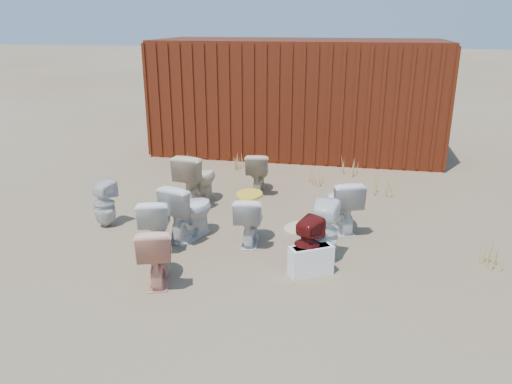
% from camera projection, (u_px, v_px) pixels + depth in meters
% --- Properties ---
extents(ground, '(100.00, 100.00, 0.00)m').
position_uv_depth(ground, '(247.00, 247.00, 6.46)').
color(ground, brown).
rests_on(ground, ground).
extents(shipping_container, '(6.00, 2.40, 2.40)m').
position_uv_depth(shipping_container, '(298.00, 97.00, 10.89)').
color(shipping_container, '#531D0D').
rests_on(shipping_container, ground).
extents(toilet_front_a, '(0.55, 0.75, 0.69)m').
position_uv_depth(toilet_front_a, '(156.00, 222.00, 6.35)').
color(toilet_front_a, white).
rests_on(toilet_front_a, ground).
extents(toilet_front_pink, '(0.58, 0.76, 0.69)m').
position_uv_depth(toilet_front_pink, '(156.00, 253.00, 5.51)').
color(toilet_front_pink, '#F0A48A').
rests_on(toilet_front_pink, ground).
extents(toilet_front_c, '(0.67, 0.86, 0.78)m').
position_uv_depth(toilet_front_c, '(189.00, 210.00, 6.63)').
color(toilet_front_c, silver).
rests_on(toilet_front_c, ground).
extents(toilet_front_maroon, '(0.42, 0.42, 0.66)m').
position_uv_depth(toilet_front_maroon, '(307.00, 245.00, 5.73)').
color(toilet_front_maroon, '#5C100F').
rests_on(toilet_front_maroon, ground).
extents(toilet_front_e, '(0.65, 0.83, 0.75)m').
position_uv_depth(toilet_front_e, '(342.00, 204.00, 6.89)').
color(toilet_front_e, silver).
rests_on(toilet_front_e, ground).
extents(toilet_back_a, '(0.38, 0.39, 0.67)m').
position_uv_depth(toilet_back_a, '(104.00, 204.00, 7.01)').
color(toilet_back_a, silver).
rests_on(toilet_back_a, ground).
extents(toilet_back_beige_left, '(0.46, 0.72, 0.69)m').
position_uv_depth(toilet_back_beige_left, '(258.00, 172.00, 8.44)').
color(toilet_back_beige_left, '#C6B491').
rests_on(toilet_back_beige_left, ground).
extents(toilet_back_beige_right, '(0.61, 0.90, 0.84)m').
position_uv_depth(toilet_back_beige_right, '(197.00, 178.00, 7.87)').
color(toilet_back_beige_right, beige).
rests_on(toilet_back_beige_right, ground).
extents(toilet_back_yellowlid, '(0.43, 0.68, 0.66)m').
position_uv_depth(toilet_back_yellowlid, '(249.00, 219.00, 6.49)').
color(toilet_back_yellowlid, white).
rests_on(toilet_back_yellowlid, ground).
extents(toilet_back_e, '(0.38, 0.38, 0.76)m').
position_uv_depth(toilet_back_e, '(324.00, 232.00, 5.97)').
color(toilet_back_e, white).
rests_on(toilet_back_e, ground).
extents(yellow_lid, '(0.33, 0.42, 0.02)m').
position_uv_depth(yellow_lid, '(249.00, 194.00, 6.38)').
color(yellow_lid, yellow).
rests_on(yellow_lid, toilet_back_yellowlid).
extents(loose_tank, '(0.53, 0.43, 0.35)m').
position_uv_depth(loose_tank, '(311.00, 260.00, 5.71)').
color(loose_tank, white).
rests_on(loose_tank, ground).
extents(loose_lid_near, '(0.48, 0.57, 0.02)m').
position_uv_depth(loose_lid_near, '(298.00, 228.00, 7.01)').
color(loose_lid_near, '#C8C091').
rests_on(loose_lid_near, ground).
extents(loose_lid_far, '(0.58, 0.59, 0.02)m').
position_uv_depth(loose_lid_far, '(160.00, 212.00, 7.60)').
color(loose_lid_far, beige).
rests_on(loose_lid_far, ground).
extents(weed_clump_a, '(0.36, 0.36, 0.34)m').
position_uv_depth(weed_clump_a, '(177.00, 163.00, 9.62)').
color(weed_clump_a, '#A98543').
rests_on(weed_clump_a, ground).
extents(weed_clump_b, '(0.32, 0.32, 0.28)m').
position_uv_depth(weed_clump_b, '(317.00, 177.00, 8.88)').
color(weed_clump_b, '#A98543').
rests_on(weed_clump_b, ground).
extents(weed_clump_c, '(0.36, 0.36, 0.36)m').
position_uv_depth(weed_clump_c, '(383.00, 184.00, 8.35)').
color(weed_clump_c, '#A98543').
rests_on(weed_clump_c, ground).
extents(weed_clump_d, '(0.30, 0.30, 0.29)m').
position_uv_depth(weed_clump_d, '(233.00, 161.00, 9.85)').
color(weed_clump_d, '#A98543').
rests_on(weed_clump_d, ground).
extents(weed_clump_e, '(0.34, 0.34, 0.33)m').
position_uv_depth(weed_clump_e, '(350.00, 166.00, 9.42)').
color(weed_clump_e, '#A98543').
rests_on(weed_clump_e, ground).
extents(weed_clump_f, '(0.28, 0.28, 0.27)m').
position_uv_depth(weed_clump_f, '(493.00, 256.00, 5.90)').
color(weed_clump_f, '#A98543').
rests_on(weed_clump_f, ground).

